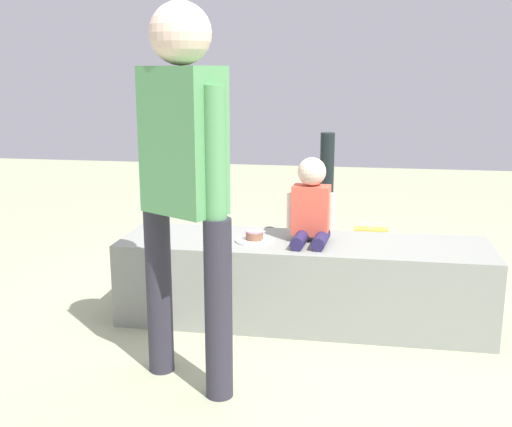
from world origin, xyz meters
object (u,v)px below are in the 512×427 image
party_cup_red (285,255)px  handbag_black_leather (270,255)px  gift_bag (370,247)px  water_bottle_near_gift (397,274)px  child_seated (311,205)px  adult_standing (184,165)px  water_bottle_far_side (421,264)px  cake_box_white (218,246)px  cake_plate (254,238)px

party_cup_red → handbag_black_leather: 0.32m
gift_bag → water_bottle_near_gift: 0.53m
child_seated → gift_bag: bearing=72.0°
adult_standing → water_bottle_far_side: (1.22, 1.76, -0.94)m
adult_standing → gift_bag: size_ratio=5.10×
gift_bag → party_cup_red: gift_bag is taller
water_bottle_near_gift → water_bottle_far_side: water_bottle_near_gift is taller
water_bottle_near_gift → handbag_black_leather: size_ratio=0.68×
adult_standing → cake_box_white: 2.34m
handbag_black_leather → gift_bag: bearing=22.7°
water_bottle_near_gift → party_cup_red: size_ratio=2.32×
child_seated → water_bottle_far_side: size_ratio=2.28×
water_bottle_far_side → handbag_black_leather: (-1.08, -0.10, 0.03)m
child_seated → water_bottle_far_side: 1.32m
water_bottle_near_gift → child_seated: bearing=-130.9°
cake_plate → handbag_black_leather: 0.95m
child_seated → cake_plate: child_seated is taller
adult_standing → water_bottle_far_side: adult_standing is taller
adult_standing → party_cup_red: adult_standing is taller
water_bottle_near_gift → water_bottle_far_side: 0.35m
child_seated → party_cup_red: size_ratio=4.75×
cake_box_white → gift_bag: bearing=-6.1°
gift_bag → cake_box_white: size_ratio=1.23×
adult_standing → handbag_black_leather: 1.90m
water_bottle_far_side → water_bottle_near_gift: bearing=-122.4°
child_seated → party_cup_red: 1.32m
water_bottle_far_side → party_cup_red: size_ratio=2.08×
gift_bag → water_bottle_near_gift: size_ratio=1.43×
cake_box_white → child_seated: bearing=-56.0°
water_bottle_near_gift → cake_box_white: water_bottle_near_gift is taller
cake_plate → cake_box_white: 1.48m
child_seated → water_bottle_near_gift: bearing=49.1°
gift_bag → cake_box_white: gift_bag is taller
adult_standing → party_cup_red: 2.20m
party_cup_red → handbag_black_leather: handbag_black_leather is taller
cake_plate → gift_bag: cake_plate is taller
cake_plate → gift_bag: size_ratio=0.66×
water_bottle_near_gift → party_cup_red: (-0.82, 0.49, -0.06)m
child_seated → adult_standing: size_ratio=0.28×
cake_plate → handbag_black_leather: cake_plate is taller
child_seated → adult_standing: adult_standing is taller
water_bottle_far_side → party_cup_red: water_bottle_far_side is taller
cake_plate → cake_box_white: (-0.53, 1.31, -0.45)m
water_bottle_far_side → party_cup_red: (-1.00, 0.20, -0.05)m
party_cup_red → handbag_black_leather: size_ratio=0.29×
cake_plate → party_cup_red: cake_plate is taller
cake_plate → gift_bag: bearing=59.9°
water_bottle_near_gift → water_bottle_far_side: size_ratio=1.12×
adult_standing → water_bottle_far_side: 2.34m
water_bottle_far_side → cake_box_white: size_ratio=0.77×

